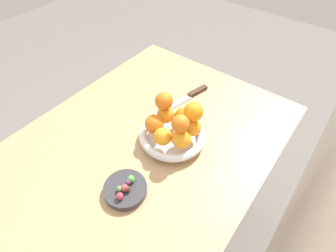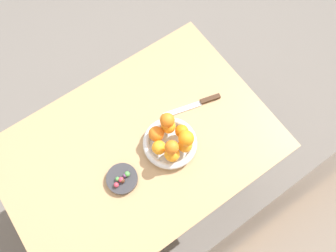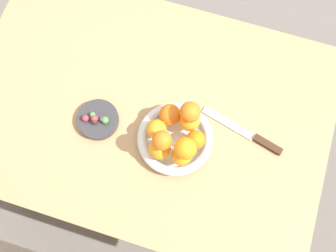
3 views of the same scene
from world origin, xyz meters
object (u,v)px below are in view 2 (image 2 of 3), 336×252
Objects in this scene: fruit_bowl at (170,143)px; candy_ball_2 at (127,173)px; candy_ball_6 at (125,175)px; orange_4 at (182,131)px; orange_6 at (167,120)px; orange_8 at (172,147)px; candy_ball_0 at (127,174)px; candy_ball_4 at (122,181)px; dining_table at (140,153)px; orange_3 at (185,145)px; orange_0 at (156,134)px; orange_2 at (172,154)px; candy_ball_3 at (121,180)px; orange_5 at (168,126)px; candy_ball_5 at (117,179)px; knife at (197,104)px; candy_dish at (122,179)px; orange_7 at (186,138)px; candy_ball_1 at (116,185)px; orange_1 at (159,148)px.

candy_ball_2 is at bearing 1.63° from fruit_bowl.
orange_4 is at bearing -177.53° from candy_ball_6.
fruit_bowl is 3.81× the size of orange_6.
candy_ball_2 is at bearing -156.12° from candy_ball_6.
orange_8 is at bearing 168.32° from candy_ball_2.
candy_ball_4 is (0.03, 0.01, -0.00)m from candy_ball_0.
fruit_bowl is 13.43× the size of candy_ball_6.
orange_3 is (-0.15, 0.12, 0.16)m from dining_table.
orange_0 is 1.02× the size of orange_2.
candy_ball_3 reaches higher than candy_ball_4.
orange_5 reaches higher than candy_ball_5.
candy_ball_2 is at bearing -11.68° from orange_8.
knife is (-0.18, -0.03, -0.06)m from orange_5.
candy_ball_6 is (0.25, -0.04, -0.04)m from orange_3.
orange_7 reaches higher than candy_dish.
candy_ball_1 is 0.05m from candy_ball_6.
orange_3 reaches higher than candy_ball_5.
orange_7 is (-0.07, -0.01, 0.06)m from orange_2.
orange_2 is at bearing 0.50° from orange_3.
orange_2 is 0.27m from knife.
candy_dish is 0.03m from candy_ball_5.
orange_8 is at bearing 170.57° from candy_dish.
fruit_bowl is 4.10× the size of orange_4.
fruit_bowl is at bearing -178.87° from candy_ball_5.
orange_6 is 0.22× the size of knife.
orange_0 is 0.11m from orange_8.
orange_8 is at bearing 63.83° from orange_6.
candy_ball_4 is (0.24, 0.02, 0.01)m from fruit_bowl.
knife is (-0.44, -0.10, -0.03)m from candy_ball_4.
candy_ball_3 is 1.11× the size of candy_ball_4.
orange_8 reaches higher than orange_4.
candy_ball_5 is at bearing -8.27° from orange_7.
dining_table is 0.29m from orange_7.
orange_1 is at bearing -30.04° from orange_3.
orange_1 is at bearing -177.74° from candy_dish.
orange_7 is 0.24m from knife.
candy_ball_0 is at bearing -158.22° from candy_ball_4.
orange_8 is at bearing -8.38° from orange_3.
fruit_bowl is at bearing -117.65° from orange_2.
candy_ball_4 is at bearing 6.05° from orange_1.
candy_ball_0 is at bearing 172.81° from candy_ball_5.
orange_5 is 0.19m from knife.
dining_table is 0.17m from candy_ball_0.
candy_ball_6 reaches higher than dining_table.
candy_ball_1 is at bearing 47.32° from candy_ball_5.
orange_3 is 0.29m from candy_ball_5.
fruit_bowl is 11.08× the size of candy_ball_1.
orange_0 is at bearing -160.99° from candy_ball_4.
candy_ball_0 and candy_ball_3 have the same top height.
candy_ball_2 is at bearing -9.35° from orange_7.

